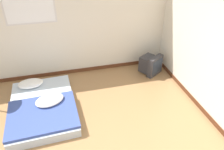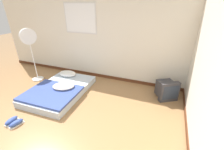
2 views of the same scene
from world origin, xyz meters
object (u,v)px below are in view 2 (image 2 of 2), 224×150
object	(u,v)px
crt_tv	(166,90)
standing_fan	(30,43)
sneaker_pair	(14,122)
mattress_bed	(60,89)

from	to	relation	value
crt_tv	standing_fan	xyz separation A→B (m)	(-3.75, -0.38, 0.89)
sneaker_pair	crt_tv	bearing A→B (deg)	36.93
crt_tv	standing_fan	distance (m)	3.87
sneaker_pair	standing_fan	xyz separation A→B (m)	(-1.06, 1.65, 1.07)
crt_tv	sneaker_pair	xyz separation A→B (m)	(-2.69, -2.02, -0.18)
mattress_bed	sneaker_pair	distance (m)	1.25
mattress_bed	sneaker_pair	world-z (taller)	mattress_bed
mattress_bed	crt_tv	bearing A→B (deg)	16.81
mattress_bed	crt_tv	xyz separation A→B (m)	(2.58, 0.78, 0.12)
crt_tv	standing_fan	world-z (taller)	standing_fan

